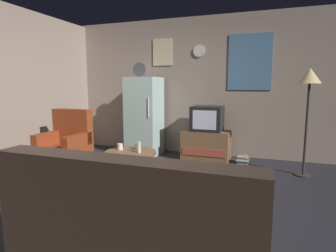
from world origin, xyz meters
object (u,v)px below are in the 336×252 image
at_px(mug_ceramic_white, 120,147).
at_px(wine_glass, 139,147).
at_px(coffee_table, 131,166).
at_px(standing_lamp, 309,84).
at_px(book_stack, 243,160).
at_px(tv_stand, 206,145).
at_px(armchair, 65,149).
at_px(couch, 137,236).
at_px(fridge, 144,116).
at_px(mug_ceramic_tan, 138,146).
at_px(crt_tv, 207,118).

bearing_deg(mug_ceramic_white, wine_glass, -10.33).
bearing_deg(mug_ceramic_white, coffee_table, -14.85).
xyz_separation_m(standing_lamp, book_stack, (-0.91, 0.37, -1.29)).
distance_m(tv_stand, armchair, 2.42).
bearing_deg(couch, fridge, 113.67).
distance_m(coffee_table, mug_ceramic_tan, 0.31).
distance_m(standing_lamp, wine_glass, 2.59).
bearing_deg(armchair, mug_ceramic_tan, 0.87).
distance_m(wine_glass, mug_ceramic_white, 0.34).
height_order(fridge, coffee_table, fridge).
height_order(coffee_table, armchair, armchair).
relative_size(mug_ceramic_tan, couch, 0.05).
relative_size(standing_lamp, coffee_table, 2.21).
relative_size(fridge, wine_glass, 11.80).
relative_size(crt_tv, mug_ceramic_white, 6.00).
relative_size(armchair, book_stack, 4.40).
xyz_separation_m(crt_tv, mug_ceramic_tan, (-0.72, -1.35, -0.28)).
relative_size(fridge, mug_ceramic_white, 19.67).
bearing_deg(couch, coffee_table, 118.62).
xyz_separation_m(fridge, standing_lamp, (2.80, -0.41, 0.60)).
distance_m(tv_stand, mug_ceramic_tan, 1.55).
bearing_deg(crt_tv, wine_glass, -112.40).
relative_size(tv_stand, wine_glass, 5.60).
bearing_deg(mug_ceramic_tan, tv_stand, 62.15).
relative_size(fridge, coffee_table, 2.46).
xyz_separation_m(mug_ceramic_white, couch, (1.16, -1.83, -0.16)).
distance_m(crt_tv, couch, 3.33).
relative_size(tv_stand, armchair, 0.87).
bearing_deg(mug_ceramic_tan, crt_tv, 61.87).
bearing_deg(crt_tv, armchair, -145.51).
height_order(crt_tv, standing_lamp, standing_lamp).
relative_size(standing_lamp, armchair, 1.66).
distance_m(fridge, couch, 3.61).
xyz_separation_m(tv_stand, book_stack, (0.66, -0.06, -0.20)).
distance_m(wine_glass, armchair, 1.39).
height_order(coffee_table, book_stack, coffee_table).
xyz_separation_m(crt_tv, couch, (0.20, -3.29, -0.44)).
bearing_deg(wine_glass, book_stack, 48.99).
relative_size(tv_stand, book_stack, 3.85).
distance_m(fridge, coffee_table, 1.67).
bearing_deg(armchair, crt_tv, 34.49).
xyz_separation_m(wine_glass, mug_ceramic_tan, (-0.10, 0.17, -0.03)).
bearing_deg(standing_lamp, book_stack, 158.13).
bearing_deg(coffee_table, tv_stand, 63.39).
relative_size(tv_stand, mug_ceramic_tan, 9.33).
bearing_deg(fridge, wine_glass, -68.12).
height_order(coffee_table, couch, couch).
bearing_deg(armchair, wine_glass, -6.25).
relative_size(fridge, tv_stand, 2.11).
relative_size(tv_stand, crt_tv, 1.56).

